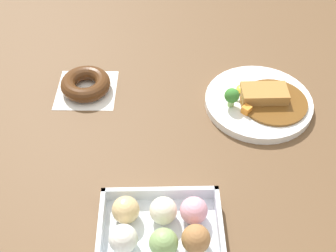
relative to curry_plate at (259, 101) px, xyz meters
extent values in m
plane|color=brown|center=(-0.17, -0.16, -0.01)|extent=(1.60, 1.60, 0.00)
cylinder|color=white|center=(0.00, 0.00, -0.01)|extent=(0.24, 0.24, 0.02)
cylinder|color=brown|center=(0.03, -0.01, 0.01)|extent=(0.15, 0.15, 0.01)
cube|color=#A87538|center=(0.01, 0.00, 0.02)|extent=(0.10, 0.06, 0.02)
cylinder|color=white|center=(-0.04, 0.02, 0.01)|extent=(0.06, 0.06, 0.00)
ellipsoid|color=yellow|center=(-0.04, 0.02, 0.02)|extent=(0.03, 0.03, 0.02)
cylinder|color=#8CB766|center=(-0.07, -0.02, 0.01)|extent=(0.01, 0.01, 0.02)
sphere|color=#387A2D|center=(-0.07, -0.02, 0.03)|extent=(0.03, 0.03, 0.03)
cube|color=orange|center=(-0.04, -0.04, 0.01)|extent=(0.02, 0.02, 0.02)
cube|color=silver|center=(-0.23, -0.33, -0.01)|extent=(0.21, 0.15, 0.01)
cube|color=silver|center=(-0.33, -0.33, 0.01)|extent=(0.01, 0.15, 0.03)
cube|color=silver|center=(-0.12, -0.33, 0.01)|extent=(0.01, 0.15, 0.03)
cube|color=silver|center=(-0.23, -0.26, 0.01)|extent=(0.21, 0.01, 0.03)
sphere|color=silver|center=(-0.29, -0.35, 0.02)|extent=(0.05, 0.05, 0.05)
sphere|color=#84A860|center=(-0.22, -0.36, 0.02)|extent=(0.05, 0.05, 0.05)
sphere|color=#9E6B3D|center=(-0.16, -0.36, 0.02)|extent=(0.05, 0.05, 0.05)
sphere|color=#DBB77A|center=(-0.29, -0.30, 0.02)|extent=(0.05, 0.05, 0.05)
sphere|color=#EFE5C6|center=(-0.22, -0.30, 0.02)|extent=(0.05, 0.05, 0.05)
sphere|color=pink|center=(-0.17, -0.30, 0.02)|extent=(0.05, 0.05, 0.05)
cube|color=white|center=(-0.40, 0.06, -0.01)|extent=(0.14, 0.14, 0.00)
torus|color=#4C2B14|center=(-0.40, 0.06, 0.01)|extent=(0.12, 0.12, 0.04)
camera|label=1|loc=(-0.22, -0.73, 0.68)|focal=47.36mm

